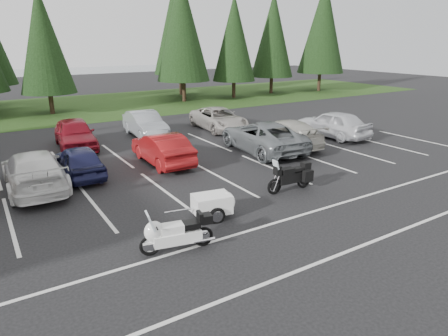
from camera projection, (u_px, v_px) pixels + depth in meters
ground at (164, 202)px, 14.48m from camera, size 120.00×120.00×0.00m
grass_strip at (48, 110)px, 33.81m from camera, size 80.00×16.00×0.01m
lake_water at (40, 79)px, 60.82m from camera, size 70.00×50.00×0.02m
stall_markings at (143, 186)px, 16.09m from camera, size 32.00×16.00×0.01m
conifer_5 at (43, 40)px, 30.16m from camera, size 4.14×4.14×9.63m
conifer_6 at (182, 28)px, 36.32m from camera, size 4.93×4.93×11.48m
conifer_7 at (234, 38)px, 39.15m from camera, size 4.27×4.27×9.94m
conifer_8 at (273, 35)px, 42.47m from camera, size 4.53×4.53×10.56m
conifer_9 at (323, 26)px, 44.20m from camera, size 5.19×5.19×12.10m
conifer_back_c at (179, 21)px, 40.88m from camera, size 5.50×5.50×12.81m
car_near_3 at (34, 170)px, 15.59m from camera, size 2.26×5.30×1.52m
car_near_4 at (79, 161)px, 17.09m from camera, size 1.69×4.04×1.37m
car_near_5 at (162, 148)px, 18.87m from camera, size 1.64×4.49×1.47m
car_near_6 at (262, 136)px, 20.98m from camera, size 3.18×5.92×1.58m
car_near_7 at (286, 133)px, 22.02m from camera, size 2.50×5.22×1.47m
car_near_8 at (333, 124)px, 24.07m from camera, size 2.31×4.89×1.61m
car_far_2 at (75, 134)px, 21.52m from camera, size 2.31×4.85×1.60m
car_far_3 at (145, 124)px, 24.21m from camera, size 1.85×4.65×1.50m
car_far_4 at (219, 119)px, 26.10m from camera, size 2.67×5.20×1.41m
touring_motorcycle at (177, 230)px, 10.97m from camera, size 2.41×1.16×1.28m
cargo_trailer at (212, 206)px, 13.13m from camera, size 1.90×1.28×0.81m
adventure_motorcycle at (290, 174)px, 15.37m from camera, size 2.30×0.91×1.38m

